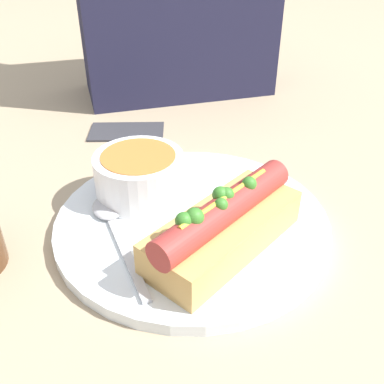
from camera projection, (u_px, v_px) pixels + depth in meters
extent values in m
plane|color=tan|center=(192.00, 227.00, 0.47)|extent=(4.00, 4.00, 0.00)
cylinder|color=white|center=(192.00, 222.00, 0.46)|extent=(0.28, 0.28, 0.01)
cube|color=tan|center=(224.00, 232.00, 0.41)|extent=(0.17, 0.14, 0.03)
cylinder|color=#9E332D|center=(225.00, 210.00, 0.40)|extent=(0.16, 0.12, 0.03)
sphere|color=#387A28|center=(221.00, 205.00, 0.38)|extent=(0.01, 0.01, 0.01)
sphere|color=#387A28|center=(220.00, 194.00, 0.39)|extent=(0.01, 0.01, 0.01)
sphere|color=#387A28|center=(249.00, 184.00, 0.41)|extent=(0.01, 0.01, 0.01)
sphere|color=#387A28|center=(184.00, 221.00, 0.36)|extent=(0.01, 0.01, 0.01)
sphere|color=#387A28|center=(194.00, 217.00, 0.37)|extent=(0.02, 0.02, 0.02)
sphere|color=#387A28|center=(227.00, 195.00, 0.40)|extent=(0.01, 0.01, 0.01)
cylinder|color=gold|center=(225.00, 197.00, 0.39)|extent=(0.10, 0.07, 0.01)
cylinder|color=white|center=(140.00, 176.00, 0.48)|extent=(0.10, 0.10, 0.05)
cylinder|color=#C67533|center=(138.00, 161.00, 0.47)|extent=(0.08, 0.08, 0.01)
cube|color=#B7B7BC|center=(128.00, 258.00, 0.41)|extent=(0.02, 0.12, 0.00)
ellipsoid|color=#B7B7BC|center=(107.00, 208.00, 0.47)|extent=(0.03, 0.05, 0.01)
cube|color=#333338|center=(127.00, 131.00, 0.65)|extent=(0.12, 0.08, 0.01)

